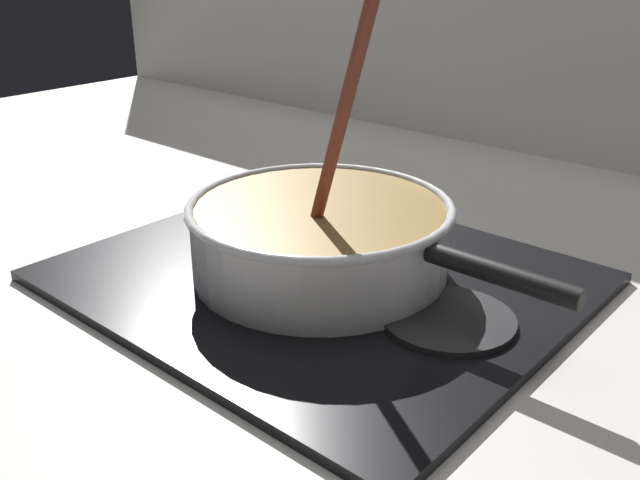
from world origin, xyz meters
The scene contains 5 objects.
ground centered at (0.00, 0.00, -0.02)m, with size 2.40×1.60×0.04m, color beige.
hob_plate centered at (0.09, 0.12, 0.01)m, with size 0.56×0.48×0.01m, color black.
burner_ring centered at (0.09, 0.12, 0.02)m, with size 0.18×0.18×0.01m, color #592D0C.
spare_burner centered at (0.27, 0.12, 0.01)m, with size 0.14×0.14×0.01m, color #262628.
cooking_pan centered at (0.09, 0.12, 0.06)m, with size 0.46×0.31×0.34m.
Camera 1 is at (0.59, -0.45, 0.38)m, focal length 39.64 mm.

